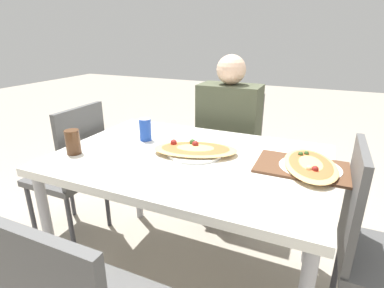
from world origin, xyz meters
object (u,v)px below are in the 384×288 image
object	(u,v)px
person_seated	(228,129)
pizza_second	(310,166)
chair_far_seated	(232,149)
soda_can	(145,130)
chair_side_left	(73,168)
drink_glass	(73,142)
dining_table	(190,169)
pizza_main	(195,150)
chair_side_right	(375,245)

from	to	relation	value
person_seated	pizza_second	world-z (taller)	person_seated
chair_far_seated	pizza_second	bearing A→B (deg)	128.41
chair_far_seated	soda_can	size ratio (longest dim) A/B	7.39
chair_side_left	person_seated	distance (m)	1.06
soda_can	drink_glass	xyz separation A→B (m)	(-0.22, -0.32, -0.00)
chair_side_left	dining_table	bearing A→B (deg)	-92.60
chair_side_left	pizza_main	world-z (taller)	chair_side_left
dining_table	pizza_main	distance (m)	0.10
dining_table	drink_glass	size ratio (longest dim) A/B	10.69
pizza_main	chair_side_left	bearing A→B (deg)	179.98
dining_table	soda_can	world-z (taller)	soda_can
chair_side_right	pizza_main	bearing A→B (deg)	-94.14
drink_glass	chair_side_left	bearing A→B (deg)	140.38
chair_side_left	pizza_main	xyz separation A→B (m)	(0.86, -0.00, 0.26)
drink_glass	pizza_second	xyz separation A→B (m)	(1.10, 0.28, -0.04)
pizza_main	pizza_second	distance (m)	0.54
chair_side_right	soda_can	bearing A→B (deg)	-96.52
chair_far_seated	chair_side_right	xyz separation A→B (m)	(0.85, -0.81, 0.00)
person_seated	soda_can	xyz separation A→B (m)	(-0.31, -0.56, 0.11)
pizza_second	dining_table	bearing A→B (deg)	-172.60
chair_side_right	pizza_main	world-z (taller)	chair_side_right
dining_table	pizza_second	world-z (taller)	pizza_second
chair_far_seated	person_seated	distance (m)	0.22
chair_side_right	pizza_second	bearing A→B (deg)	-107.95
chair_side_left	chair_side_right	size ratio (longest dim) A/B	1.00
chair_far_seated	pizza_main	size ratio (longest dim) A/B	1.98
chair_side_right	person_seated	world-z (taller)	person_seated
soda_can	pizza_main	bearing A→B (deg)	-12.28
soda_can	dining_table	bearing A→B (deg)	-18.89
person_seated	drink_glass	world-z (taller)	person_seated
chair_side_left	drink_glass	bearing A→B (deg)	-129.62
chair_side_left	pizza_second	size ratio (longest dim) A/B	2.16
person_seated	pizza_second	size ratio (longest dim) A/B	2.81
chair_side_right	soda_can	distance (m)	1.22
chair_side_right	pizza_second	xyz separation A→B (m)	(-0.29, 0.09, 0.26)
chair_side_left	drink_glass	distance (m)	0.49
chair_far_seated	pizza_second	world-z (taller)	chair_far_seated
dining_table	drink_glass	distance (m)	0.60
chair_far_seated	soda_can	distance (m)	0.80
drink_glass	dining_table	bearing A→B (deg)	20.81
chair_side_right	drink_glass	distance (m)	1.43
pizza_main	drink_glass	size ratio (longest dim) A/B	3.80
dining_table	soda_can	size ratio (longest dim) A/B	10.52
chair_side_right	soda_can	xyz separation A→B (m)	(-1.17, 0.13, 0.31)
drink_glass	pizza_second	size ratio (longest dim) A/B	0.29
chair_side_left	chair_side_right	xyz separation A→B (m)	(1.69, -0.06, 0.00)
pizza_second	chair_side_left	bearing A→B (deg)	-178.62
chair_far_seated	drink_glass	xyz separation A→B (m)	(-0.53, -0.99, 0.30)
chair_side_right	dining_table	bearing A→B (deg)	-91.51
chair_far_seated	chair_side_left	bearing A→B (deg)	41.86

